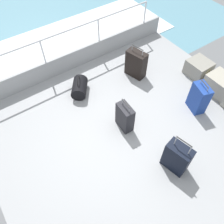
# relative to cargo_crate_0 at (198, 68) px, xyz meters

# --- Properties ---
(ground_plane) EXTENTS (4.40, 5.20, 0.06)m
(ground_plane) POSITION_rel_cargo_crate_0_xyz_m (0.30, -2.20, -0.21)
(ground_plane) COLOR #939699
(gunwale_port) EXTENTS (0.06, 5.20, 0.45)m
(gunwale_port) POSITION_rel_cargo_crate_0_xyz_m (-1.87, -2.20, 0.04)
(gunwale_port) COLOR #939699
(gunwale_port) RESTS_ON ground_plane
(railing_port) EXTENTS (0.04, 4.20, 1.02)m
(railing_port) POSITION_rel_cargo_crate_0_xyz_m (-1.87, -2.20, 0.60)
(railing_port) COLOR silver
(railing_port) RESTS_ON ground_plane
(sea_wake) EXTENTS (12.00, 12.00, 0.01)m
(sea_wake) POSITION_rel_cargo_crate_0_xyz_m (-3.30, -2.20, -0.52)
(sea_wake) COLOR #598C9E
(sea_wake) RESTS_ON ground_plane
(cargo_crate_0) EXTENTS (0.53, 0.47, 0.36)m
(cargo_crate_0) POSITION_rel_cargo_crate_0_xyz_m (0.00, 0.00, 0.00)
(cargo_crate_0) COLOR gray
(cargo_crate_0) RESTS_ON ground_plane
(cargo_crate_1) EXTENTS (0.65, 0.47, 0.40)m
(cargo_crate_1) POSITION_rel_cargo_crate_0_xyz_m (0.66, -0.05, 0.02)
(cargo_crate_1) COLOR #9E9989
(cargo_crate_1) RESTS_ON ground_plane
(suitcase_0) EXTENTS (0.38, 0.21, 0.69)m
(suitcase_0) POSITION_rel_cargo_crate_0_xyz_m (0.22, -2.29, 0.10)
(suitcase_0) COLOR black
(suitcase_0) RESTS_ON ground_plane
(suitcase_1) EXTENTS (0.50, 0.34, 0.77)m
(suitcase_1) POSITION_rel_cargo_crate_0_xyz_m (-0.82, -1.20, 0.13)
(suitcase_1) COLOR black
(suitcase_1) RESTS_ON ground_plane
(suitcase_2) EXTENTS (0.43, 0.33, 0.71)m
(suitcase_2) POSITION_rel_cargo_crate_0_xyz_m (0.69, -0.81, 0.13)
(suitcase_2) COLOR navy
(suitcase_2) RESTS_ON ground_plane
(suitcase_4) EXTENTS (0.46, 0.32, 0.81)m
(suitcase_4) POSITION_rel_cargo_crate_0_xyz_m (1.38, -2.10, 0.12)
(suitcase_4) COLOR black
(suitcase_4) RESTS_ON ground_plane
(duffel_bag) EXTENTS (0.58, 0.54, 0.45)m
(duffel_bag) POSITION_rel_cargo_crate_0_xyz_m (-1.05, -2.55, -0.02)
(duffel_bag) COLOR black
(duffel_bag) RESTS_ON ground_plane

